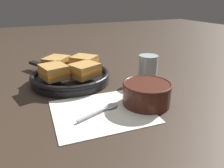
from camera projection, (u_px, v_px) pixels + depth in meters
The scene contains 10 objects.
ground_plane at pixel (101, 101), 0.69m from camera, with size 4.00×4.00×0.00m, color #382B21.
napkin at pixel (102, 111), 0.62m from camera, with size 0.29×0.25×0.00m.
soup_bowl at pixel (147, 92), 0.66m from camera, with size 0.15×0.15×0.07m.
spoon at pixel (106, 108), 0.63m from camera, with size 0.14×0.07×0.01m.
skillet at pixel (70, 77), 0.83m from camera, with size 0.30×0.40×0.04m.
sandwich_near_left at pixel (84, 62), 0.87m from camera, with size 0.12×0.12×0.05m.
sandwich_near_right at pixel (57, 63), 0.85m from camera, with size 0.12×0.12×0.05m.
sandwich_far_left at pixel (54, 72), 0.75m from camera, with size 0.10×0.11×0.05m.
sandwich_far_right at pixel (85, 70), 0.77m from camera, with size 0.12×0.11×0.05m.
drinking_glass at pixel (148, 69), 0.82m from camera, with size 0.07×0.07×0.10m.
Camera 1 is at (-0.22, -0.58, 0.31)m, focal length 35.00 mm.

